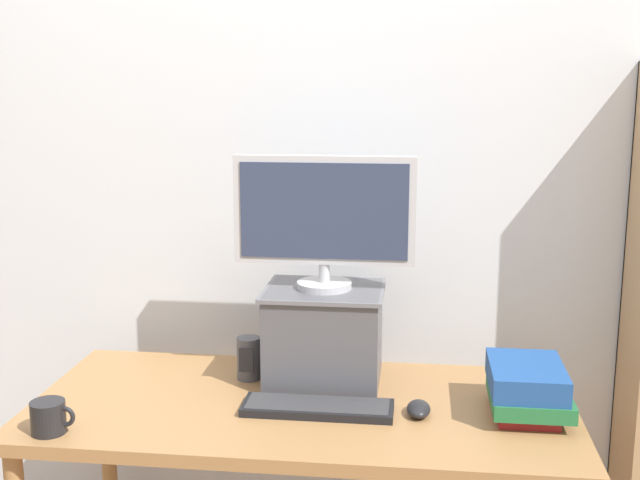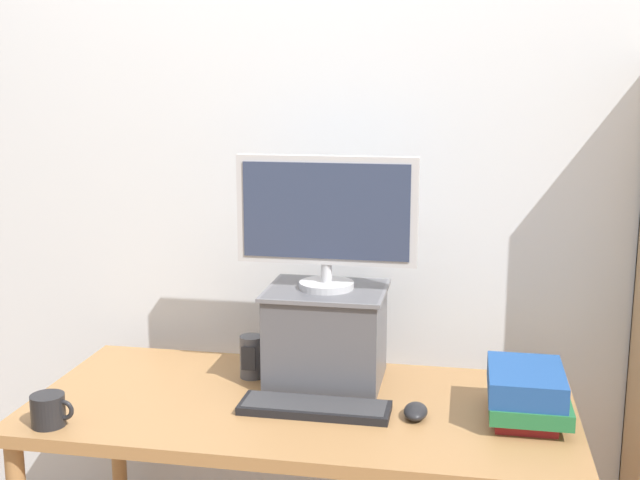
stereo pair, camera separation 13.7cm
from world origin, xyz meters
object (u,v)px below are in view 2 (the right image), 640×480
Objects in this scene: desk at (301,426)px; computer_monitor at (327,216)px; keyboard at (315,407)px; computer_mouse at (416,411)px; coffee_mug at (49,410)px; riser_box at (326,333)px; desk_speaker at (252,357)px; book_stack at (526,393)px.

computer_monitor is (0.04, 0.17, 0.57)m from desk.
desk is 0.12m from keyboard.
computer_mouse is 0.89× the size of coffee_mug.
riser_box is at bearing 92.42° from keyboard.
coffee_mug is (-0.66, -0.45, -0.46)m from computer_monitor.
keyboard is 0.33m from desk_speaker.
book_stack is 0.82m from desk_speaker.
keyboard is 3.52× the size of coffee_mug.
keyboard is (0.01, -0.23, -0.14)m from riser_box.
keyboard is at bearing -174.46° from book_stack.
riser_box is 3.39× the size of computer_mouse.
book_stack is 2.08× the size of desk_speaker.
computer_monitor reaches higher than coffee_mug.
desk is at bearing -103.32° from riser_box.
desk is 0.60m from computer_monitor.
book_stack is (0.57, -0.18, -0.43)m from computer_monitor.
keyboard is 3.17× the size of desk_speaker.
computer_monitor is at bearing 34.25° from coffee_mug.
book_stack is (0.61, -0.01, 0.15)m from desk.
desk_speaker is (0.43, 0.44, 0.02)m from coffee_mug.
coffee_mug is at bearing -166.46° from computer_mouse.
desk_speaker is at bearing -176.63° from riser_box.
computer_mouse is at bearing -38.18° from riser_box.
computer_mouse is at bearing 13.54° from coffee_mug.
desk_speaker reaches higher than desk.
desk_speaker is at bearing 45.45° from coffee_mug.
computer_monitor is 1.95× the size of book_stack.
desk is 0.34m from computer_mouse.
book_stack is at bearing -0.58° from desk.
computer_monitor is 0.54m from keyboard.
computer_mouse is (0.27, 0.01, 0.01)m from keyboard.
computer_monitor reaches higher than desk_speaker.
desk is 0.68m from coffee_mug.
computer_monitor reaches higher than book_stack.
coffee_mug is at bearing -155.89° from desk.
computer_monitor is 5.07× the size of computer_mouse.
riser_box is at bearing 76.68° from desk.
computer_monitor is 0.74m from book_stack.
computer_mouse is (0.28, -0.22, -0.13)m from riser_box.
riser_box reaches higher than desk.
riser_box is 1.30× the size of book_stack.
computer_monitor is (0.00, -0.00, 0.35)m from riser_box.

